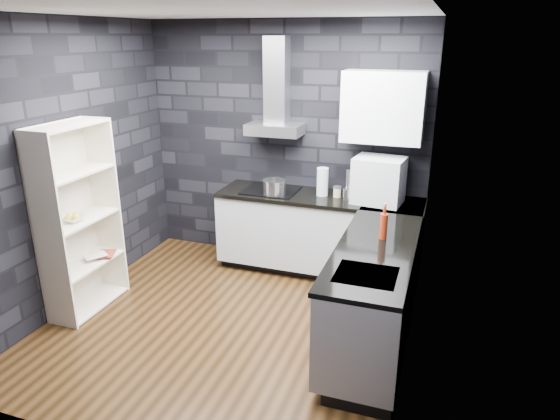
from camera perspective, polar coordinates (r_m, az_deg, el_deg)
The scene contains 28 objects.
ground at distance 4.78m, azimuth -5.88°, elevation -12.65°, with size 3.20×3.20×0.00m, color #3A2310.
ceiling at distance 4.06m, azimuth -7.27°, elevation 21.68°, with size 3.20×3.20×0.00m, color white.
wall_back at distance 5.69m, azimuth 0.55°, elevation 7.43°, with size 3.20×0.05×2.70m, color black.
wall_front at distance 2.94m, azimuth -20.21°, elevation -5.48°, with size 3.20×0.05×2.70m, color black.
wall_left at distance 5.12m, azimuth -23.21°, elevation 4.52°, with size 0.05×3.20×2.70m, color black.
wall_right at distance 3.84m, azimuth 15.99°, elevation 0.77°, with size 0.05×3.20×2.70m, color black.
toekick_back at distance 5.72m, azimuth 4.37°, elevation -6.37°, with size 2.18×0.50×0.10m, color black.
toekick_right at distance 4.52m, azimuth 10.81°, elevation -14.27°, with size 0.50×1.78×0.10m, color black.
counter_back_cab at distance 5.51m, azimuth 4.38°, elevation -2.51°, with size 2.20×0.60×0.76m, color #B5B4B9.
counter_right_cab at distance 4.30m, azimuth 10.64°, elevation -9.41°, with size 0.60×1.80×0.76m, color #B5B4B9.
counter_back_top at distance 5.36m, azimuth 4.46°, elevation 1.42°, with size 2.20×0.62×0.04m, color black.
counter_right_top at distance 4.13m, azimuth 10.84°, elevation -4.51°, with size 0.62×1.80×0.04m, color black.
counter_corner_top at distance 5.24m, azimuth 12.97°, elevation 0.54°, with size 0.62×0.62×0.04m, color black.
hood_body at distance 5.48m, azimuth -0.60°, elevation 9.21°, with size 0.60×0.34×0.12m, color #A5A4A9.
hood_chimney at distance 5.48m, azimuth -0.37°, elevation 14.59°, with size 0.24×0.20×0.90m, color #A5A4A9.
upper_cabinet at distance 5.17m, azimuth 11.71°, elevation 11.45°, with size 0.80×0.35×0.70m, color white.
cooktop at distance 5.52m, azimuth -1.04°, elevation 2.29°, with size 0.58×0.50×0.01m, color black.
sink_rim at distance 3.67m, azimuth 9.80°, elevation -7.34°, with size 0.44×0.40×0.01m, color #A5A4A9.
pot at distance 5.34m, azimuth -0.66°, elevation 2.57°, with size 0.24×0.24×0.14m, color silver.
glass_vase at distance 5.33m, azimuth 4.87°, elevation 3.23°, with size 0.12×0.12×0.30m, color silver.
storage_jar at distance 5.33m, azimuth 6.55°, elevation 2.02°, with size 0.08×0.08×0.10m, color tan.
utensil_crock at distance 5.26m, azimuth 7.71°, elevation 1.83°, with size 0.09×0.09×0.12m, color silver.
appliance_garage at distance 5.17m, azimuth 11.20°, elevation 3.25°, with size 0.49×0.38×0.49m, color silver.
red_bottle at distance 4.27m, azimuth 11.75°, elevation -1.85°, with size 0.06×0.06×0.22m, color maroon.
bookshelf at distance 5.00m, azimuth -21.99°, elevation -1.07°, with size 0.34×0.80×1.80m, color beige.
fruit_bowl at distance 4.94m, azimuth -22.52°, elevation -0.92°, with size 0.20×0.20×0.05m, color silver.
book_red at distance 5.24m, azimuth -20.19°, elevation -3.81°, with size 0.16×0.02×0.21m, color maroon.
book_second at distance 5.21m, azimuth -20.70°, elevation -3.71°, with size 0.15×0.02×0.20m, color #B2B2B2.
Camera 1 is at (1.77, -3.65, 2.52)m, focal length 32.00 mm.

